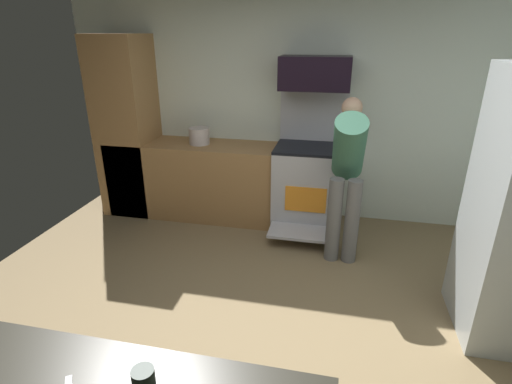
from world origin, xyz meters
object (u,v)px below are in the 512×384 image
person_cook (347,169)px  microwave (315,73)px  oven_range (308,183)px  mug_tea (144,381)px  stock_pot (199,136)px

person_cook → microwave: bearing=120.2°
oven_range → person_cook: (0.40, -0.59, 0.40)m
microwave → mug_tea: (-0.33, -3.37, -0.76)m
stock_pot → oven_range: bearing=-0.6°
microwave → stock_pot: (-1.29, -0.08, -0.72)m
person_cook → mug_tea: 2.79m
mug_tea → person_cook: bearing=75.0°
oven_range → microwave: bearing=90.0°
person_cook → mug_tea: (-0.72, -2.69, 0.04)m
oven_range → microwave: size_ratio=2.09×
oven_range → mug_tea: bearing=-95.7°
mug_tea → stock_pot: stock_pot is taller
person_cook → mug_tea: person_cook is taller
oven_range → microwave: (0.00, 0.09, 1.20)m
mug_tea → stock_pot: bearing=106.4°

